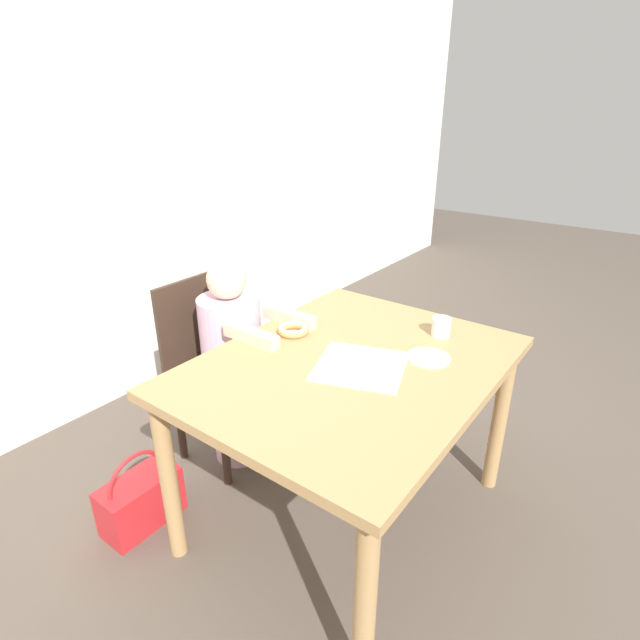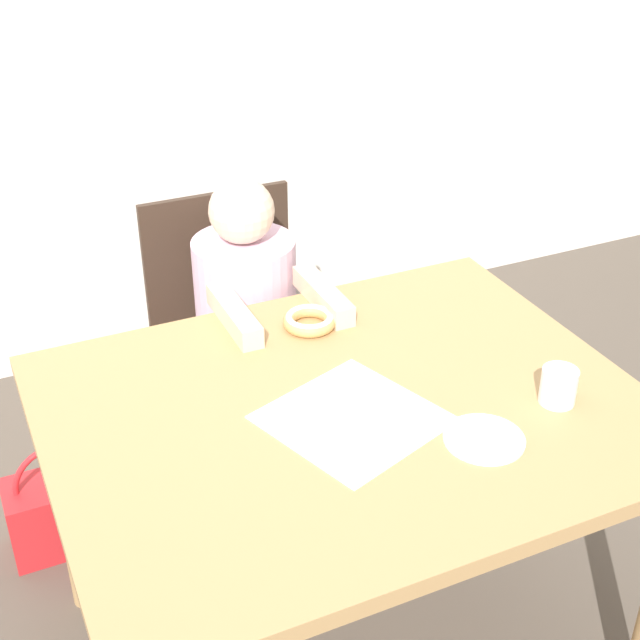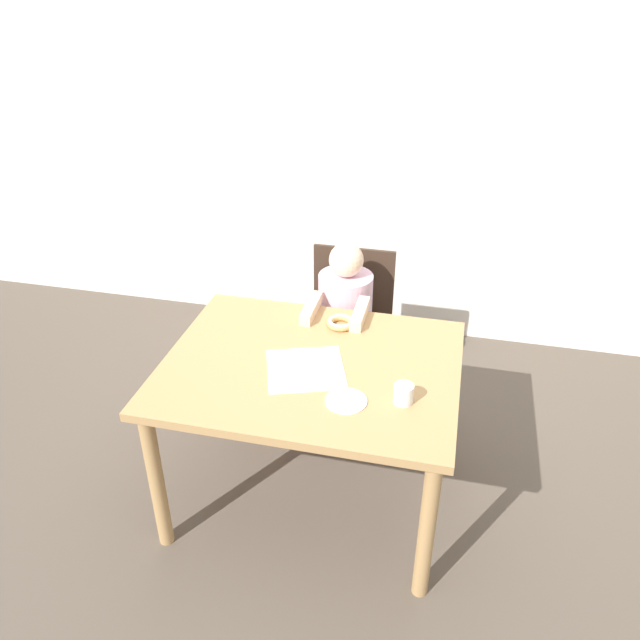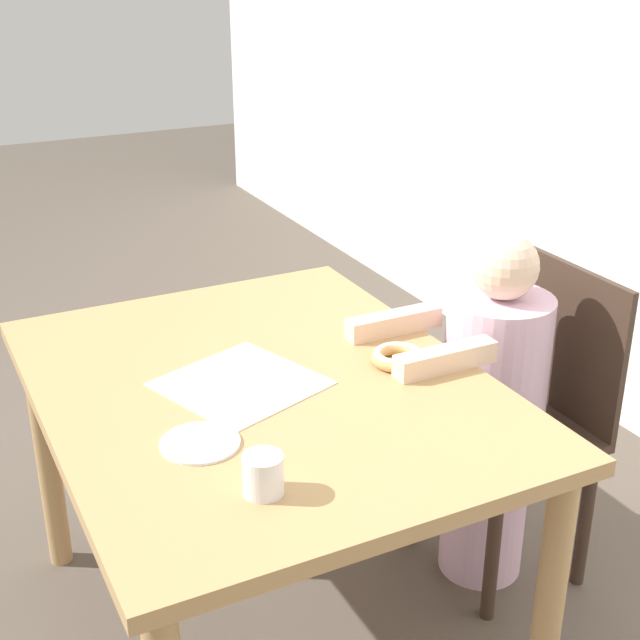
# 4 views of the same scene
# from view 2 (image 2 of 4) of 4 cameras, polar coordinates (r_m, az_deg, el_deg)

# --- Properties ---
(dining_table) EXTENTS (1.16, 0.92, 0.70)m
(dining_table) POSITION_cam_2_polar(r_m,az_deg,el_deg) (1.81, 1.68, -7.76)
(dining_table) COLOR tan
(dining_table) RESTS_ON ground_plane
(chair) EXTENTS (0.41, 0.36, 0.84)m
(chair) POSITION_cam_2_polar(r_m,az_deg,el_deg) (2.47, -5.43, -1.34)
(chair) COLOR #38281E
(chair) RESTS_ON ground_plane
(child_figure) EXTENTS (0.27, 0.49, 0.95)m
(child_figure) POSITION_cam_2_polar(r_m,az_deg,el_deg) (2.37, -4.57, -2.00)
(child_figure) COLOR silver
(child_figure) RESTS_ON ground_plane
(donut) EXTENTS (0.12, 0.12, 0.03)m
(donut) POSITION_cam_2_polar(r_m,az_deg,el_deg) (2.00, -0.68, -0.01)
(donut) COLOR tan
(donut) RESTS_ON dining_table
(napkin) EXTENTS (0.38, 0.38, 0.00)m
(napkin) POSITION_cam_2_polar(r_m,az_deg,el_deg) (1.72, 2.11, -6.30)
(napkin) COLOR white
(napkin) RESTS_ON dining_table
(handbag) EXTENTS (0.30, 0.16, 0.33)m
(handbag) POSITION_cam_2_polar(r_m,az_deg,el_deg) (2.50, -15.90, -11.50)
(handbag) COLOR red
(handbag) RESTS_ON ground_plane
(cup) EXTENTS (0.07, 0.07, 0.07)m
(cup) POSITION_cam_2_polar(r_m,az_deg,el_deg) (1.81, 15.02, -4.11)
(cup) COLOR white
(cup) RESTS_ON dining_table
(plate) EXTENTS (0.15, 0.15, 0.01)m
(plate) POSITION_cam_2_polar(r_m,az_deg,el_deg) (1.70, 10.46, -7.50)
(plate) COLOR white
(plate) RESTS_ON dining_table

